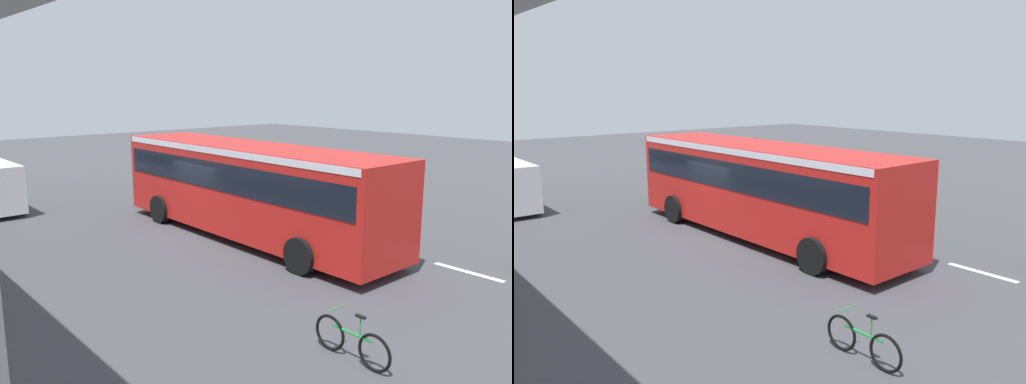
# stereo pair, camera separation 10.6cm
# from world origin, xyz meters

# --- Properties ---
(ground) EXTENTS (80.00, 80.00, 0.00)m
(ground) POSITION_xyz_m (0.00, 0.00, 0.00)
(ground) COLOR #424247
(city_bus) EXTENTS (11.54, 2.85, 3.15)m
(city_bus) POSITION_xyz_m (-1.37, -0.67, 1.88)
(city_bus) COLOR red
(city_bus) RESTS_ON ground
(bicycle_green) EXTENTS (1.77, 0.44, 0.96)m
(bicycle_green) POSITION_xyz_m (-8.92, 3.19, 0.37)
(bicycle_green) COLOR black
(bicycle_green) RESTS_ON ground
(traffic_sign) EXTENTS (0.08, 0.60, 2.80)m
(traffic_sign) POSITION_xyz_m (3.58, -4.16, 1.89)
(traffic_sign) COLOR slate
(traffic_sign) RESTS_ON ground
(lane_dash_leftmost) EXTENTS (2.00, 0.20, 0.01)m
(lane_dash_leftmost) POSITION_xyz_m (-8.00, -3.04, 0.00)
(lane_dash_leftmost) COLOR silver
(lane_dash_leftmost) RESTS_ON ground
(lane_dash_left) EXTENTS (2.00, 0.20, 0.01)m
(lane_dash_left) POSITION_xyz_m (-4.00, -3.04, 0.00)
(lane_dash_left) COLOR silver
(lane_dash_left) RESTS_ON ground
(lane_dash_centre) EXTENTS (2.00, 0.20, 0.01)m
(lane_dash_centre) POSITION_xyz_m (0.00, -3.04, 0.00)
(lane_dash_centre) COLOR silver
(lane_dash_centre) RESTS_ON ground
(lane_dash_right) EXTENTS (2.00, 0.20, 0.01)m
(lane_dash_right) POSITION_xyz_m (4.00, -3.04, 0.00)
(lane_dash_right) COLOR silver
(lane_dash_right) RESTS_ON ground
(lane_dash_rightmost) EXTENTS (2.00, 0.20, 0.01)m
(lane_dash_rightmost) POSITION_xyz_m (8.00, -3.04, 0.00)
(lane_dash_rightmost) COLOR silver
(lane_dash_rightmost) RESTS_ON ground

